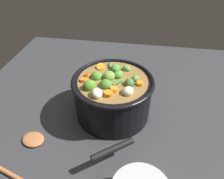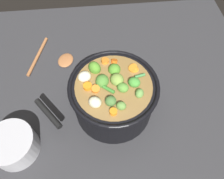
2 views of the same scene
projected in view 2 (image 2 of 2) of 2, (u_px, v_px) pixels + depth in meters
ground_plane at (113, 108)px, 0.72m from camera, size 1.10×1.10×0.00m
cooking_pot at (113, 96)px, 0.66m from camera, size 0.26×0.26×0.17m
wooden_spoon at (56, 59)px, 0.83m from camera, size 0.19×0.18×0.01m
small_saucepan at (14, 144)px, 0.62m from camera, size 0.20×0.21×0.08m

